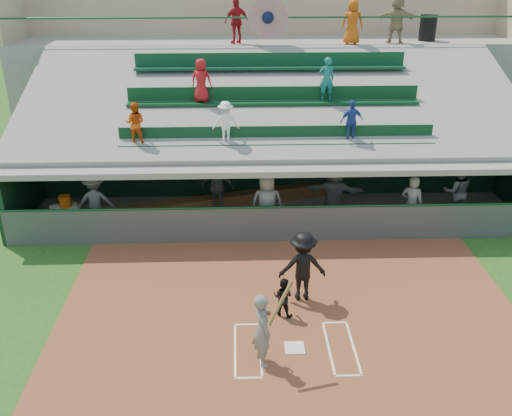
{
  "coord_description": "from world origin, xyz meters",
  "views": [
    {
      "loc": [
        -1.18,
        -9.98,
        8.06
      ],
      "look_at": [
        -0.72,
        3.5,
        1.8
      ],
      "focal_mm": 40.0,
      "sensor_mm": 36.0,
      "label": 1
    }
  ],
  "objects_px": {
    "catcher": "(283,297)",
    "water_cooler": "(65,201)",
    "trash_bin": "(428,28)",
    "white_table": "(66,217)",
    "home_plate": "(295,348)",
    "batter_at_plate": "(263,329)"
  },
  "relations": [
    {
      "from": "batter_at_plate",
      "to": "trash_bin",
      "type": "bearing_deg",
      "value": 62.16
    },
    {
      "from": "catcher",
      "to": "water_cooler",
      "type": "bearing_deg",
      "value": -14.06
    },
    {
      "from": "batter_at_plate",
      "to": "water_cooler",
      "type": "bearing_deg",
      "value": 131.71
    },
    {
      "from": "white_table",
      "to": "water_cooler",
      "type": "height_order",
      "value": "water_cooler"
    },
    {
      "from": "batter_at_plate",
      "to": "water_cooler",
      "type": "distance_m",
      "value": 8.65
    },
    {
      "from": "batter_at_plate",
      "to": "white_table",
      "type": "relative_size",
      "value": 2.38
    },
    {
      "from": "catcher",
      "to": "water_cooler",
      "type": "xyz_separation_m",
      "value": [
        -6.31,
        4.78,
        0.42
      ]
    },
    {
      "from": "home_plate",
      "to": "white_table",
      "type": "xyz_separation_m",
      "value": [
        -6.52,
        6.03,
        0.36
      ]
    },
    {
      "from": "water_cooler",
      "to": "trash_bin",
      "type": "height_order",
      "value": "trash_bin"
    },
    {
      "from": "water_cooler",
      "to": "home_plate",
      "type": "bearing_deg",
      "value": -43.05
    },
    {
      "from": "catcher",
      "to": "white_table",
      "type": "relative_size",
      "value": 1.21
    },
    {
      "from": "home_plate",
      "to": "trash_bin",
      "type": "distance_m",
      "value": 15.26
    },
    {
      "from": "trash_bin",
      "to": "catcher",
      "type": "bearing_deg",
      "value": -119.07
    },
    {
      "from": "batter_at_plate",
      "to": "catcher",
      "type": "distance_m",
      "value": 1.8
    },
    {
      "from": "home_plate",
      "to": "white_table",
      "type": "height_order",
      "value": "white_table"
    },
    {
      "from": "white_table",
      "to": "water_cooler",
      "type": "xyz_separation_m",
      "value": [
        0.05,
        0.01,
        0.54
      ]
    },
    {
      "from": "batter_at_plate",
      "to": "white_table",
      "type": "height_order",
      "value": "batter_at_plate"
    },
    {
      "from": "batter_at_plate",
      "to": "trash_bin",
      "type": "relative_size",
      "value": 2.01
    },
    {
      "from": "white_table",
      "to": "home_plate",
      "type": "bearing_deg",
      "value": -65.51
    },
    {
      "from": "trash_bin",
      "to": "water_cooler",
      "type": "bearing_deg",
      "value": -151.71
    },
    {
      "from": "white_table",
      "to": "water_cooler",
      "type": "distance_m",
      "value": 0.54
    },
    {
      "from": "batter_at_plate",
      "to": "white_table",
      "type": "xyz_separation_m",
      "value": [
        -5.8,
        6.44,
        -0.47
      ]
    }
  ]
}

